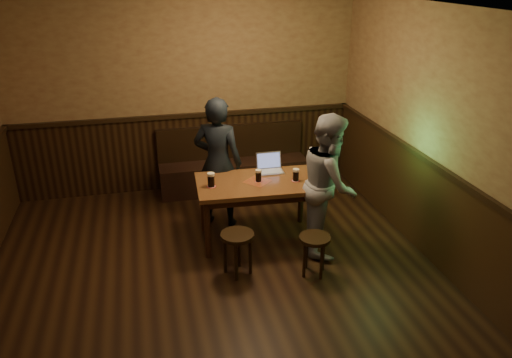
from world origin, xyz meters
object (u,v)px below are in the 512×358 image
Objects in this scene: pub_table at (257,189)px; person_suit at (218,163)px; stool_left at (237,242)px; pint_left at (211,180)px; stool_right at (315,244)px; person_grey at (329,184)px; laptop at (270,167)px; pint_mid at (258,176)px; pint_right at (296,175)px; bench at (233,169)px.

pub_table is 0.88× the size of person_suit.
pint_left is at bearing 104.10° from stool_left.
stool_right is 1.40m from pint_left.
pint_left is 0.56m from person_suit.
laptop is at bearing 58.24° from person_grey.
person_suit is (0.17, 0.54, -0.01)m from pint_left.
person_suit is (0.00, 1.21, 0.45)m from stool_left.
person_suit is at bearing 127.73° from pint_mid.
pint_right is 0.43m from laptop.
pub_table is 0.67m from person_suit.
person_suit is at bearing 144.32° from pint_right.
stool_left is 1.55× the size of laptop.
laptop is (0.23, 0.28, 0.16)m from pub_table.
laptop is at bearing 99.42° from stool_right.
stool_right is 0.28× the size of person_grey.
bench is 1.41m from laptop.
person_grey reaches higher than pint_mid.
pub_table reaches higher than stool_right.
pint_left is 1.14× the size of pint_mid.
bench is 1.29× the size of person_suit.
pub_table is 0.49m from pint_right.
pint_left is at bearing -109.36° from bench.
stool_left is at bearing -75.90° from pint_left.
stool_left is 1.07× the size of stool_right.
pint_mid is (0.01, -0.00, 0.18)m from pub_table.
person_grey reaches higher than stool_left.
pint_left is at bearing 138.28° from stool_right.
pint_right reaches higher than stool_right.
pint_right is at bearing -74.82° from bench.
pint_left reaches higher than stool_right.
pub_table is at bearing 2.22° from pint_left.
stool_left is (-0.39, -0.69, -0.28)m from pub_table.
bench is 14.54× the size of pint_mid.
person_grey reaches higher than pint_left.
person_suit is (-0.84, 0.60, -0.00)m from pint_right.
laptop is at bearing 53.13° from pint_mid.
pint_right is 0.09× the size of person_grey.
bench reaches higher than pub_table.
stool_right is 1.70m from person_suit.
pint_right is at bearing 65.95° from person_grey.
stool_right is at bearing -61.61° from pub_table.
bench is 14.25× the size of pint_right.
pint_right is (0.84, 0.60, 0.46)m from stool_left.
stool_left is 0.83m from pint_left.
person_suit reaches higher than pint_mid.
pint_mid is 0.47× the size of laptop.
pint_mid is 0.36m from laptop.
pub_table is at bearing 82.77° from person_grey.
pint_right is at bearing 35.72° from stool_left.
person_suit reaches higher than pub_table.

